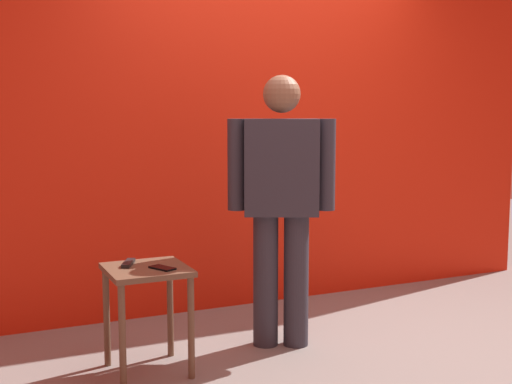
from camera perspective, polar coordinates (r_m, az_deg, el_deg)
ground_plane at (r=4.07m, az=8.53°, el=-13.45°), size 12.00×12.00×0.00m
back_wall_red at (r=4.93m, az=0.63°, el=7.04°), size 4.72×0.12×2.84m
standing_person at (r=3.99m, az=2.14°, el=-0.39°), size 0.62×0.38×1.61m
side_table at (r=3.70m, az=-9.15°, el=-8.00°), size 0.42×0.42×0.58m
cell_phone at (r=3.62m, az=-7.89°, el=-6.35°), size 0.13×0.16×0.01m
tv_remote at (r=3.74m, az=-10.70°, el=-5.90°), size 0.11×0.17×0.02m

